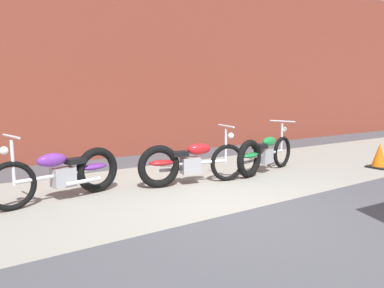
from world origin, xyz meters
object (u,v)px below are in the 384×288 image
at_px(motorcycle_purple, 68,173).
at_px(motorcycle_green, 263,154).
at_px(motorcycle_red, 186,163).
at_px(traffic_cone, 379,157).

xyz_separation_m(motorcycle_purple, motorcycle_green, (3.70, -0.37, 0.00)).
height_order(motorcycle_red, traffic_cone, motorcycle_red).
bearing_deg(motorcycle_purple, traffic_cone, 155.19).
xyz_separation_m(motorcycle_red, traffic_cone, (4.26, -1.07, -0.15)).
bearing_deg(motorcycle_purple, motorcycle_red, 158.73).
relative_size(motorcycle_purple, traffic_cone, 3.60).
relative_size(motorcycle_red, traffic_cone, 3.61).
relative_size(motorcycle_purple, motorcycle_green, 1.01).
relative_size(motorcycle_green, traffic_cone, 3.58).
height_order(motorcycle_purple, traffic_cone, motorcycle_purple).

